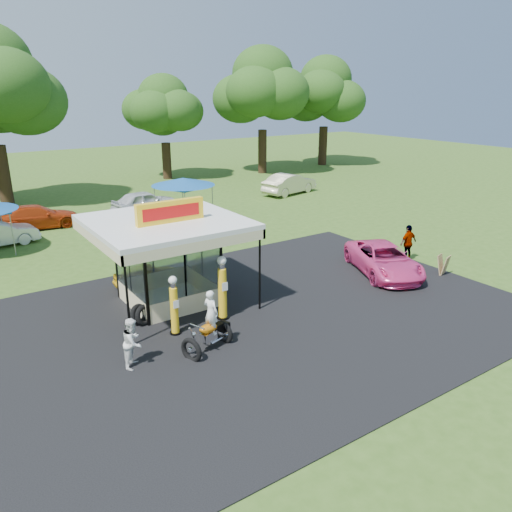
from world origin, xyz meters
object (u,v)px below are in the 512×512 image
object	(u,v)px
gas_station_kiosk	(167,260)
bg_car_e	(289,184)
motorcycle	(210,326)
tent_east	(183,182)
kiosk_car	(147,274)
gas_pump_right	(222,290)
a_frame_sign	(443,265)
spectator_east_b	(408,243)
gas_pump_left	(174,307)
pink_sedan	(384,260)
bg_car_c	(145,202)
spectator_west	(133,342)
bg_car_b	(37,217)

from	to	relation	value
gas_station_kiosk	bg_car_e	world-z (taller)	gas_station_kiosk
motorcycle	tent_east	bearing A→B (deg)	47.87
tent_east	gas_station_kiosk	bearing A→B (deg)	-119.09
gas_station_kiosk	kiosk_car	world-z (taller)	gas_station_kiosk
gas_pump_right	a_frame_sign	world-z (taller)	gas_pump_right
spectator_east_b	gas_station_kiosk	bearing A→B (deg)	-8.10
a_frame_sign	spectator_east_b	size ratio (longest dim) A/B	0.52
gas_pump_left	pink_sedan	world-z (taller)	gas_pump_left
gas_pump_left	gas_pump_right	world-z (taller)	gas_pump_right
pink_sedan	tent_east	bearing A→B (deg)	126.94
gas_station_kiosk	a_frame_sign	size ratio (longest dim) A/B	5.85
a_frame_sign	bg_car_e	bearing A→B (deg)	57.34
kiosk_car	tent_east	world-z (taller)	tent_east
kiosk_car	bg_car_c	distance (m)	13.30
a_frame_sign	bg_car_e	size ratio (longest dim) A/B	0.19
gas_pump_left	bg_car_e	world-z (taller)	gas_pump_left
spectator_east_b	kiosk_car	bearing A→B (deg)	-18.16
bg_car_e	tent_east	distance (m)	11.26
motorcycle	kiosk_car	xyz separation A→B (m)	(0.48, 6.35, -0.34)
spectator_west	spectator_east_b	distance (m)	14.81
gas_pump_right	spectator_east_b	distance (m)	10.84
gas_station_kiosk	gas_pump_right	size ratio (longest dim) A/B	2.22
motorcycle	kiosk_car	world-z (taller)	motorcycle
gas_pump_right	bg_car_e	bearing A→B (deg)	46.19
gas_pump_left	bg_car_e	distance (m)	24.46
bg_car_e	spectator_east_b	bearing A→B (deg)	149.66
spectator_east_b	tent_east	xyz separation A→B (m)	(-5.62, 12.95, 1.60)
bg_car_b	bg_car_e	bearing A→B (deg)	-86.70
pink_sedan	bg_car_c	world-z (taller)	bg_car_c
a_frame_sign	gas_station_kiosk	bearing A→B (deg)	144.02
gas_pump_right	bg_car_e	xyz separation A→B (m)	(15.91, 16.59, -0.36)
spectator_west	kiosk_car	bearing A→B (deg)	13.66
bg_car_e	motorcycle	bearing A→B (deg)	123.79
gas_pump_left	spectator_east_b	xyz separation A→B (m)	(12.77, 0.72, -0.14)
gas_pump_right	motorcycle	bearing A→B (deg)	-131.00
gas_station_kiosk	kiosk_car	distance (m)	2.56
a_frame_sign	bg_car_e	world-z (taller)	bg_car_e
pink_sedan	spectator_west	size ratio (longest dim) A/B	3.08
gas_pump_right	motorcycle	world-z (taller)	gas_pump_right
spectator_east_b	tent_east	bearing A→B (deg)	-65.67
bg_car_b	bg_car_c	distance (m)	6.84
kiosk_car	spectator_east_b	distance (m)	12.48
motorcycle	bg_car_b	size ratio (longest dim) A/B	0.44
bg_car_b	tent_east	xyz separation A→B (m)	(8.08, -3.40, 1.79)
a_frame_sign	bg_car_e	distance (m)	19.04
motorcycle	kiosk_car	distance (m)	6.38
gas_station_kiosk	motorcycle	world-z (taller)	gas_station_kiosk
a_frame_sign	bg_car_b	world-z (taller)	bg_car_b
gas_station_kiosk	gas_pump_left	xyz separation A→B (m)	(-0.98, -2.58, -0.76)
spectator_east_b	bg_car_e	size ratio (longest dim) A/B	0.36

